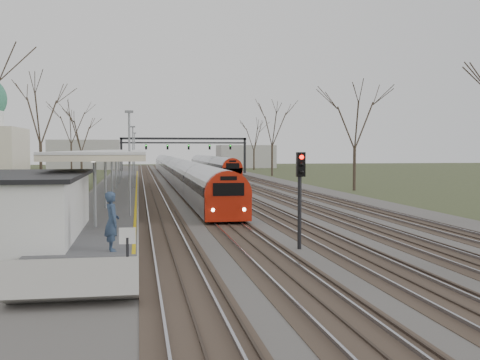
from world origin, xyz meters
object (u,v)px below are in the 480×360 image
object	(u,v)px
train_far	(211,166)
signal_post	(300,186)
passenger	(112,222)
train_near	(176,170)

from	to	relation	value
train_far	signal_post	distance (m)	73.87
train_far	signal_post	bearing A→B (deg)	-94.08
passenger	signal_post	distance (m)	8.73
train_far	passenger	size ratio (longest dim) A/B	23.76
train_near	signal_post	bearing A→B (deg)	-88.11
train_near	signal_post	xyz separation A→B (m)	(1.75, -53.01, 1.25)
train_near	passenger	xyz separation A→B (m)	(-5.62, -57.63, 0.47)
train_far	signal_post	xyz separation A→B (m)	(-5.25, -73.67, 1.25)
passenger	train_far	bearing A→B (deg)	-20.66
train_near	passenger	world-z (taller)	train_near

